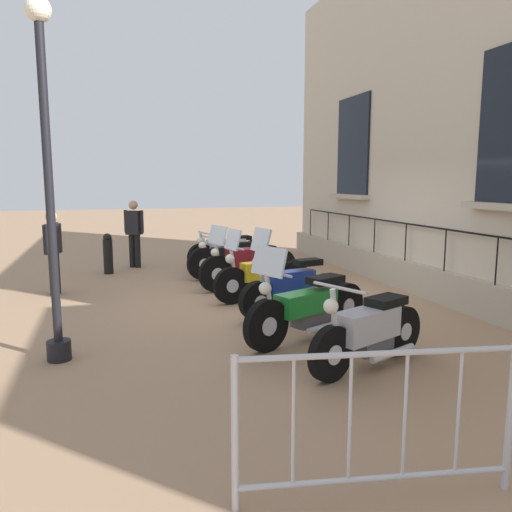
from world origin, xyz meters
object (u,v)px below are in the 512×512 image
object	(u,v)px
motorcycle_yellow	(262,276)
pedestrian_walking	(53,248)
motorcycle_green	(308,308)
motorcycle_silver	(369,332)
motorcycle_black	(232,259)
motorcycle_maroon	(249,264)
lamppost	(49,184)
motorcycle_blue	(292,290)
motorcycle_white	(228,251)
crowd_barrier	(377,420)
bollard	(108,253)
pedestrian_standing	(134,230)

from	to	relation	value
motorcycle_yellow	pedestrian_walking	world-z (taller)	pedestrian_walking
motorcycle_green	motorcycle_silver	xyz separation A→B (m)	(-0.28, 1.15, -0.02)
motorcycle_black	motorcycle_green	xyz separation A→B (m)	(0.07, 4.51, 0.02)
motorcycle_maroon	lamppost	world-z (taller)	lamppost
motorcycle_black	motorcycle_yellow	xyz separation A→B (m)	(-0.01, 2.18, 0.01)
motorcycle_blue	lamppost	bearing A→B (deg)	17.35
motorcycle_white	motorcycle_yellow	world-z (taller)	motorcycle_yellow
crowd_barrier	pedestrian_walking	size ratio (longest dim) A/B	1.21
motorcycle_green	bollard	world-z (taller)	motorcycle_green
pedestrian_walking	motorcycle_black	bearing A→B (deg)	-169.48
motorcycle_maroon	motorcycle_silver	xyz separation A→B (m)	(-0.15, 4.51, -0.06)
motorcycle_black	pedestrian_walking	bearing A→B (deg)	10.52
motorcycle_blue	crowd_barrier	distance (m)	4.59
lamppost	pedestrian_walking	bearing A→B (deg)	-84.21
motorcycle_green	motorcycle_white	bearing A→B (deg)	-92.39
motorcycle_green	lamppost	world-z (taller)	lamppost
pedestrian_walking	lamppost	bearing A→B (deg)	95.79
motorcycle_maroon	lamppost	distance (m)	4.87
motorcycle_yellow	pedestrian_walking	distance (m)	3.92
motorcycle_white	motorcycle_black	size ratio (longest dim) A/B	0.99
motorcycle_green	lamppost	bearing A→B (deg)	-2.09
motorcycle_white	motorcycle_maroon	distance (m)	2.27
motorcycle_yellow	motorcycle_silver	world-z (taller)	motorcycle_yellow
crowd_barrier	pedestrian_walking	distance (m)	7.62
motorcycle_blue	pedestrian_standing	bearing A→B (deg)	-67.98
bollard	pedestrian_standing	bearing A→B (deg)	-132.64
pedestrian_walking	crowd_barrier	bearing A→B (deg)	110.35
motorcycle_maroon	bollard	bearing A→B (deg)	-41.59
motorcycle_silver	bollard	world-z (taller)	motorcycle_silver
motorcycle_maroon	motorcycle_yellow	xyz separation A→B (m)	(0.05, 1.04, -0.05)
motorcycle_white	motorcycle_silver	size ratio (longest dim) A/B	1.15
motorcycle_black	motorcycle_blue	distance (m)	3.35
motorcycle_blue	crowd_barrier	world-z (taller)	motorcycle_blue
lamppost	pedestrian_walking	size ratio (longest dim) A/B	2.61
motorcycle_green	motorcycle_silver	bearing A→B (deg)	103.55
bollard	crowd_barrier	bearing A→B (deg)	100.54
motorcycle_yellow	motorcycle_white	bearing A→B (deg)	-92.69
motorcycle_green	pedestrian_standing	world-z (taller)	pedestrian_standing
motorcycle_white	motorcycle_black	bearing A→B (deg)	81.57
motorcycle_black	lamppost	size ratio (longest dim) A/B	0.51
motorcycle_black	pedestrian_standing	xyz separation A→B (m)	(1.98, -1.92, 0.51)
motorcycle_black	bollard	distance (m)	2.89
motorcycle_black	bollard	size ratio (longest dim) A/B	2.23
motorcycle_silver	crowd_barrier	world-z (taller)	crowd_barrier
motorcycle_green	lamppost	distance (m)	3.54
motorcycle_yellow	motorcycle_silver	size ratio (longest dim) A/B	1.08
lamppost	pedestrian_standing	xyz separation A→B (m)	(-1.22, -6.31, -1.15)
motorcycle_silver	pedestrian_walking	world-z (taller)	pedestrian_walking
motorcycle_blue	motorcycle_green	bearing A→B (deg)	79.57
motorcycle_blue	pedestrian_walking	size ratio (longest dim) A/B	1.19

